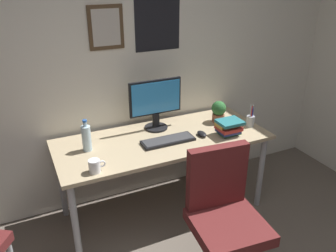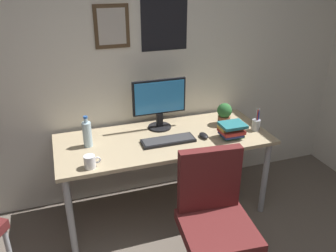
{
  "view_description": "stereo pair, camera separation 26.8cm",
  "coord_description": "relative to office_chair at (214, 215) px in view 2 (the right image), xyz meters",
  "views": [
    {
      "loc": [
        -0.86,
        -0.6,
        2.0
      ],
      "look_at": [
        0.17,
        1.61,
        0.87
      ],
      "focal_mm": 36.98,
      "sensor_mm": 36.0,
      "label": 1
    },
    {
      "loc": [
        -0.61,
        -0.7,
        2.0
      ],
      "look_at": [
        0.17,
        1.61,
        0.87
      ],
      "focal_mm": 36.98,
      "sensor_mm": 36.0,
      "label": 2
    }
  ],
  "objects": [
    {
      "name": "wall_back",
      "position": [
        -0.26,
        1.23,
        0.77
      ],
      "size": [
        4.4,
        0.1,
        2.6
      ],
      "color": "silver",
      "rests_on": "ground_plane"
    },
    {
      "name": "desk",
      "position": [
        -0.08,
        0.8,
        0.12
      ],
      "size": [
        1.75,
        0.72,
        0.72
      ],
      "color": "tan",
      "rests_on": "ground_plane"
    },
    {
      "name": "office_chair",
      "position": [
        0.0,
        0.0,
        0.0
      ],
      "size": [
        0.56,
        0.57,
        0.95
      ],
      "color": "#591E1E",
      "rests_on": "ground_plane"
    },
    {
      "name": "monitor",
      "position": [
        -0.06,
        1.0,
        0.43
      ],
      "size": [
        0.46,
        0.2,
        0.43
      ],
      "color": "black",
      "rests_on": "desk"
    },
    {
      "name": "keyboard",
      "position": [
        -0.07,
        0.71,
        0.21
      ],
      "size": [
        0.43,
        0.15,
        0.03
      ],
      "color": "black",
      "rests_on": "desk"
    },
    {
      "name": "computer_mouse",
      "position": [
        0.23,
        0.7,
        0.21
      ],
      "size": [
        0.06,
        0.11,
        0.04
      ],
      "color": "black",
      "rests_on": "desk"
    },
    {
      "name": "water_bottle",
      "position": [
        -0.69,
        0.85,
        0.3
      ],
      "size": [
        0.07,
        0.07,
        0.25
      ],
      "color": "silver",
      "rests_on": "desk"
    },
    {
      "name": "coffee_mug_near",
      "position": [
        -0.71,
        0.52,
        0.24
      ],
      "size": [
        0.12,
        0.08,
        0.09
      ],
      "color": "white",
      "rests_on": "desk"
    },
    {
      "name": "potted_plant",
      "position": [
        0.5,
        0.89,
        0.3
      ],
      "size": [
        0.13,
        0.13,
        0.19
      ],
      "color": "brown",
      "rests_on": "desk"
    },
    {
      "name": "pen_cup",
      "position": [
        0.71,
        0.69,
        0.25
      ],
      "size": [
        0.07,
        0.07,
        0.2
      ],
      "color": "#9EA0A5",
      "rests_on": "desk"
    },
    {
      "name": "book_stack_left",
      "position": [
        0.44,
        0.62,
        0.27
      ],
      "size": [
        0.2,
        0.17,
        0.13
      ],
      "color": "#33723F",
      "rests_on": "desk"
    }
  ]
}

